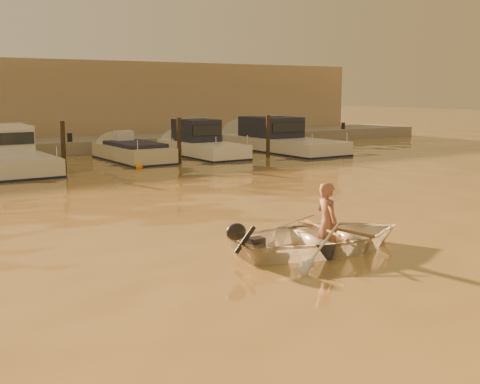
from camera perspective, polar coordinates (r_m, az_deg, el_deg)
ground_plane at (r=12.06m, az=4.35°, el=-5.51°), size 160.00×160.00×0.00m
dinghy at (r=12.06m, az=7.84°, el=-4.29°), size 4.02×3.13×0.76m
person at (r=12.05m, az=8.27°, el=-3.01°), size 0.48×0.65×1.66m
outboard_motor at (r=11.33m, az=1.41°, el=-5.00°), size 0.95×0.53×0.70m
oar_port at (r=12.15m, az=8.85°, el=-3.43°), size 0.19×2.10×0.13m
oar_starboard at (r=12.05m, az=8.06°, el=-3.53°), size 0.72×2.01×0.13m
moored_boat_2 at (r=25.89m, az=-21.27°, el=3.39°), size 2.47×8.20×1.75m
moored_boat_3 at (r=27.55m, az=-10.13°, el=3.39°), size 2.01×5.82×0.95m
moored_boat_4 at (r=29.09m, az=-3.63°, el=4.64°), size 2.06×6.42×1.75m
moored_boat_5 at (r=31.65m, az=3.80°, el=5.04°), size 2.71×8.92×1.75m
piling_2 at (r=24.14m, az=-16.40°, el=3.90°), size 0.18×0.18×2.20m
piling_3 at (r=26.01m, az=-5.78°, el=4.63°), size 0.18×0.18×2.20m
piling_4 at (r=28.47m, az=2.68°, el=5.09°), size 0.18×0.18×2.20m
fender_c at (r=22.91m, az=-18.45°, el=1.50°), size 0.30×0.30×0.30m
fender_d at (r=24.85m, az=-9.55°, el=2.45°), size 0.30×0.30×0.30m
fender_e at (r=27.07m, az=-0.85°, el=3.17°), size 0.30×0.30×0.30m
quay at (r=31.67m, az=-20.06°, el=3.62°), size 52.00×4.00×1.00m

